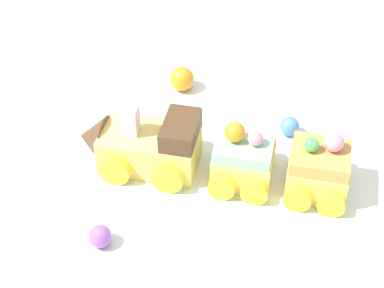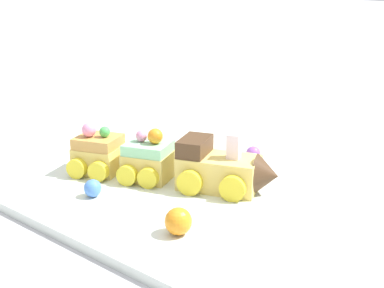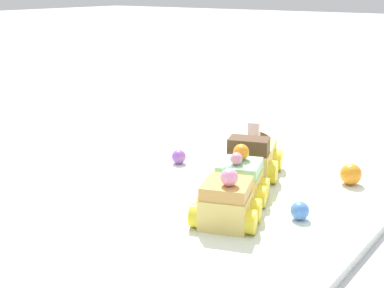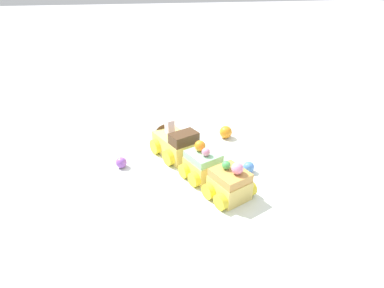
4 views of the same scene
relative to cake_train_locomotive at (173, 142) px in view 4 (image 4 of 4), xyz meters
The scene contains 8 objects.
ground_plane 0.09m from the cake_train_locomotive, behind, with size 10.00×10.00×0.00m, color #B2B2B7.
display_board 0.09m from the cake_train_locomotive, behind, with size 0.83×0.44×0.01m, color silver.
cake_train_locomotive is the anchor object (origin of this frame).
cake_car_mint 0.11m from the cake_train_locomotive, 159.80° to the right, with size 0.08×0.09×0.07m.
cake_car_caramel 0.19m from the cake_train_locomotive, 159.72° to the right, with size 0.08×0.09×0.07m.
gumball_orange 0.14m from the cake_train_locomotive, 74.52° to the right, with size 0.03×0.03×0.03m, color orange.
gumball_blue 0.17m from the cake_train_locomotive, 131.17° to the right, with size 0.02×0.02×0.02m, color #4C84E0.
gumball_purple 0.12m from the cake_train_locomotive, 105.97° to the left, with size 0.02×0.02×0.02m, color #9956C6.
Camera 4 is at (-0.49, 0.10, 0.35)m, focal length 28.00 mm.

